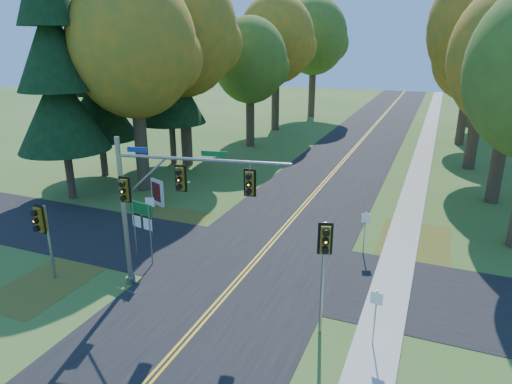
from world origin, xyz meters
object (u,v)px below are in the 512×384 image
at_px(traffic_mast, 162,196).
at_px(east_signal_pole, 324,251).
at_px(route_sign_cluster, 142,219).
at_px(info_kiosk, 157,192).

height_order(traffic_mast, east_signal_pole, traffic_mast).
distance_m(east_signal_pole, route_sign_cluster, 9.42).
relative_size(traffic_mast, east_signal_pole, 1.61).
height_order(route_sign_cluster, info_kiosk, route_sign_cluster).
xyz_separation_m(traffic_mast, east_signal_pole, (6.75, -0.73, -0.83)).
bearing_deg(route_sign_cluster, traffic_mast, -24.92).
xyz_separation_m(traffic_mast, route_sign_cluster, (-2.31, 1.63, -1.97)).
bearing_deg(traffic_mast, east_signal_pole, -16.12).
bearing_deg(east_signal_pole, info_kiosk, 126.95).
bearing_deg(route_sign_cluster, info_kiosk, 129.52).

